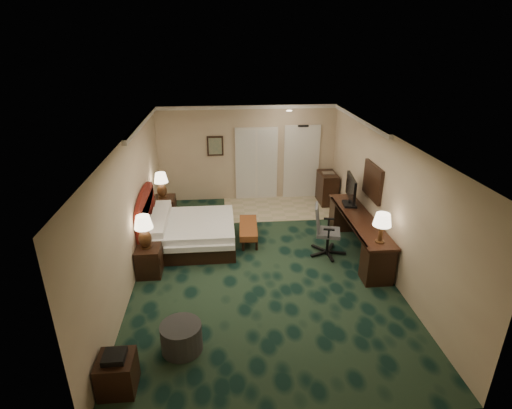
{
  "coord_description": "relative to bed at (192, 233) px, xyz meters",
  "views": [
    {
      "loc": [
        -0.75,
        -7.17,
        4.41
      ],
      "look_at": [
        -0.04,
        0.6,
        1.11
      ],
      "focal_mm": 28.0,
      "sensor_mm": 36.0,
      "label": 1
    }
  ],
  "objects": [
    {
      "name": "wall_left",
      "position": [
        -1.04,
        -0.97,
        1.05
      ],
      "size": [
        0.0,
        7.5,
        2.7
      ],
      "primitive_type": "cube",
      "color": "tan",
      "rests_on": "ground"
    },
    {
      "name": "wall_mirror",
      "position": [
        3.92,
        -0.37,
        1.25
      ],
      "size": [
        0.05,
        0.95,
        0.75
      ],
      "primitive_type": "cube",
      "color": "white",
      "rests_on": "wall_right"
    },
    {
      "name": "headboard",
      "position": [
        -0.98,
        0.03,
        0.4
      ],
      "size": [
        0.12,
        2.0,
        1.4
      ],
      "primitive_type": null,
      "color": "#54140E",
      "rests_on": "ground"
    },
    {
      "name": "side_table",
      "position": [
        -0.77,
        -3.97,
        -0.04
      ],
      "size": [
        0.48,
        0.48,
        0.52
      ],
      "primitive_type": "cube",
      "color": "black",
      "rests_on": "ground"
    },
    {
      "name": "lamp_far",
      "position": [
        -0.8,
        1.41,
        0.67
      ],
      "size": [
        0.42,
        0.42,
        0.65
      ],
      "primitive_type": null,
      "rotation": [
        0.0,
        0.0,
        -0.26
      ],
      "color": "black",
      "rests_on": "nightstand_far"
    },
    {
      "name": "ceiling",
      "position": [
        1.46,
        -0.97,
        2.4
      ],
      "size": [
        5.0,
        7.5,
        0.0
      ],
      "primitive_type": "cube",
      "color": "white",
      "rests_on": "wall_back"
    },
    {
      "name": "wall_front",
      "position": [
        1.46,
        -4.72,
        1.05
      ],
      "size": [
        5.0,
        0.0,
        2.7
      ],
      "primitive_type": "cube",
      "color": "tan",
      "rests_on": "ground"
    },
    {
      "name": "desk_lamp",
      "position": [
        3.64,
        -1.7,
        0.81
      ],
      "size": [
        0.42,
        0.42,
        0.6
      ],
      "primitive_type": null,
      "rotation": [
        0.0,
        0.0,
        0.26
      ],
      "color": "black",
      "rests_on": "desk"
    },
    {
      "name": "bed_bench",
      "position": [
        1.28,
        0.13,
        -0.1
      ],
      "size": [
        0.47,
        1.18,
        0.39
      ],
      "primitive_type": "cube",
      "rotation": [
        0.0,
        0.0,
        -0.06
      ],
      "color": "brown",
      "rests_on": "ground"
    },
    {
      "name": "floor",
      "position": [
        1.46,
        -0.97,
        -0.3
      ],
      "size": [
        5.0,
        7.5,
        0.0
      ],
      "primitive_type": "cube",
      "color": "black",
      "rests_on": "ground"
    },
    {
      "name": "tile_patch",
      "position": [
        2.36,
        1.93,
        -0.29
      ],
      "size": [
        3.2,
        1.7,
        0.01
      ],
      "primitive_type": "cube",
      "color": "tan",
      "rests_on": "ground"
    },
    {
      "name": "crown_molding",
      "position": [
        1.46,
        -0.97,
        2.35
      ],
      "size": [
        5.0,
        7.5,
        0.1
      ],
      "primitive_type": null,
      "color": "silver",
      "rests_on": "wall_back"
    },
    {
      "name": "minibar",
      "position": [
        3.68,
        2.23,
        0.14
      ],
      "size": [
        0.46,
        0.83,
        0.87
      ],
      "primitive_type": "cube",
      "color": "black",
      "rests_on": "ground"
    },
    {
      "name": "wall_art",
      "position": [
        0.56,
        2.74,
        1.3
      ],
      "size": [
        0.45,
        0.06,
        0.55
      ],
      "primitive_type": "cube",
      "color": "#516B5A",
      "rests_on": "wall_back"
    },
    {
      "name": "ottoman",
      "position": [
        0.02,
        -3.3,
        -0.08
      ],
      "size": [
        0.73,
        0.73,
        0.45
      ],
      "primitive_type": "cylinder",
      "rotation": [
        0.0,
        0.0,
        -0.18
      ],
      "color": "#2C2C2C",
      "rests_on": "ground"
    },
    {
      "name": "desk_chair",
      "position": [
        2.95,
        -0.65,
        0.27
      ],
      "size": [
        0.79,
        0.76,
        1.13
      ],
      "primitive_type": null,
      "rotation": [
        0.0,
        0.0,
        -0.26
      ],
      "color": "#454649",
      "rests_on": "ground"
    },
    {
      "name": "desk",
      "position": [
        3.63,
        -0.6,
        0.11
      ],
      "size": [
        0.61,
        2.82,
        0.81
      ],
      "primitive_type": "cube",
      "color": "black",
      "rests_on": "ground"
    },
    {
      "name": "wall_back",
      "position": [
        1.46,
        2.78,
        1.05
      ],
      "size": [
        5.0,
        0.0,
        2.7
      ],
      "primitive_type": "cube",
      "color": "tan",
      "rests_on": "ground"
    },
    {
      "name": "entry_door",
      "position": [
        3.01,
        2.75,
        0.75
      ],
      "size": [
        1.02,
        0.06,
        2.18
      ],
      "primitive_type": "cube",
      "color": "silver",
      "rests_on": "ground"
    },
    {
      "name": "tv",
      "position": [
        3.62,
        0.11,
        0.86
      ],
      "size": [
        0.19,
        0.89,
        0.69
      ],
      "primitive_type": "cube",
      "rotation": [
        0.0,
        0.0,
        -0.13
      ],
      "color": "black",
      "rests_on": "desk"
    },
    {
      "name": "nightstand_near",
      "position": [
        -0.79,
        -1.12,
        -0.0
      ],
      "size": [
        0.47,
        0.54,
        0.59
      ],
      "primitive_type": "cube",
      "color": "black",
      "rests_on": "ground"
    },
    {
      "name": "wall_right",
      "position": [
        3.96,
        -0.97,
        1.05
      ],
      "size": [
        0.0,
        7.5,
        2.7
      ],
      "primitive_type": "cube",
      "color": "tan",
      "rests_on": "ground"
    },
    {
      "name": "lamp_near",
      "position": [
        -0.82,
        -1.1,
        0.63
      ],
      "size": [
        0.42,
        0.42,
        0.68
      ],
      "primitive_type": null,
      "rotation": [
        0.0,
        0.0,
        0.2
      ],
      "color": "black",
      "rests_on": "nightstand_near"
    },
    {
      "name": "bed",
      "position": [
        0.0,
        0.0,
        0.0
      ],
      "size": [
        1.89,
        1.75,
        0.6
      ],
      "primitive_type": "cube",
      "color": "white",
      "rests_on": "ground"
    },
    {
      "name": "nightstand_far",
      "position": [
        -0.77,
        1.37,
        0.02
      ],
      "size": [
        0.52,
        0.59,
        0.65
      ],
      "primitive_type": "cube",
      "color": "black",
      "rests_on": "ground"
    },
    {
      "name": "closet_doors",
      "position": [
        1.71,
        2.74,
        0.75
      ],
      "size": [
        1.2,
        0.06,
        2.1
      ],
      "primitive_type": "cube",
      "color": "silver",
      "rests_on": "ground"
    }
  ]
}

